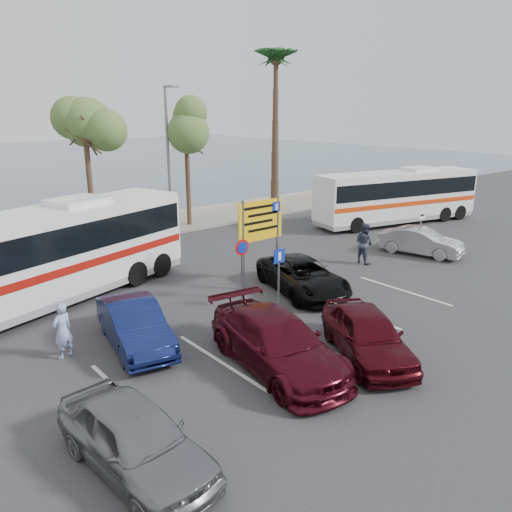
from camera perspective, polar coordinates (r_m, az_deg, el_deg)
ground at (r=17.71m, az=4.80°, el=-6.67°), size 120.00×120.00×0.00m
kerb_strip at (r=28.81m, az=-15.14°, el=2.12°), size 44.00×2.40×0.15m
seawall at (r=30.55m, az=-16.78°, el=3.22°), size 48.00×0.80×0.60m
tree_mid at (r=27.40m, az=-19.13°, el=15.02°), size 3.20×3.20×8.00m
tree_right at (r=30.13m, az=-8.04°, el=14.86°), size 3.20×3.20×7.40m
palm_tree at (r=34.49m, az=2.31°, el=21.35°), size 4.80×4.80×11.20m
street_lamp_right at (r=29.03m, az=-9.95°, el=11.62°), size 0.45×1.15×8.01m
direction_sign at (r=19.84m, az=0.54°, el=3.33°), size 2.20×0.12×3.60m
sign_no_stop at (r=18.47m, az=-1.62°, el=-0.42°), size 0.60×0.08×2.35m
sign_parking at (r=17.60m, az=2.63°, el=-1.66°), size 0.50×0.07×2.25m
sign_taxi at (r=25.59m, az=18.30°, el=3.18°), size 0.50×0.07×2.20m
lane_markings at (r=16.33m, az=4.40°, el=-8.73°), size 12.02×4.20×0.01m
coach_bus_left at (r=19.40m, az=-23.34°, el=-0.50°), size 12.17×5.91×3.72m
coach_bus_right at (r=32.51m, az=15.79°, el=6.39°), size 11.22×4.91×3.42m
car_silver_a at (r=10.75m, az=-13.71°, el=-19.56°), size 2.00×4.27×1.41m
car_blue at (r=15.62m, az=-13.71°, el=-7.62°), size 2.29×4.41×1.38m
car_maroon at (r=13.95m, az=2.45°, el=-9.89°), size 2.94×5.46×1.50m
car_red at (r=14.86m, az=12.58°, el=-8.71°), size 3.57×4.51×1.44m
suv_black at (r=19.61m, az=5.35°, el=-2.29°), size 3.44×5.17×1.32m
car_silver_b at (r=25.87m, az=18.29°, el=1.58°), size 2.35×4.21×1.31m
pedestrian_near at (r=15.46m, az=-21.23°, el=-7.96°), size 0.71×0.58×1.69m
pedestrian_far at (r=23.66m, az=12.22°, el=1.45°), size 0.76×0.96×1.91m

